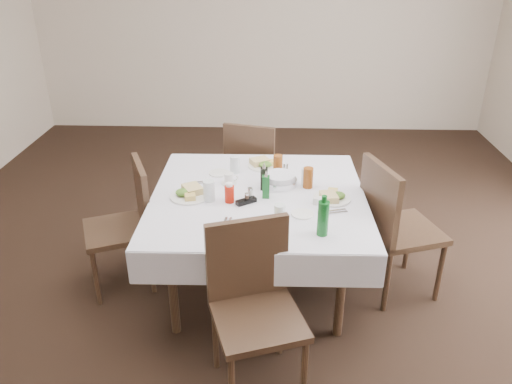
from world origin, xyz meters
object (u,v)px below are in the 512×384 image
chair_north (253,165)px  chair_east (392,222)px  oil_cruet_dark (264,178)px  oil_cruet_green (266,186)px  bread_basket (280,180)px  chair_west (129,218)px  water_e (306,177)px  water_w (209,191)px  coffee_mug (229,179)px  green_bottle (323,218)px  chair_south (253,296)px  ketchup_bottle (229,193)px  water_s (280,214)px  water_n (235,165)px  dining_table (258,203)px

chair_north → chair_east: bearing=-45.9°
oil_cruet_dark → oil_cruet_green: bearing=-83.0°
chair_east → bread_basket: (-0.78, 0.21, 0.21)m
chair_west → water_e: size_ratio=7.12×
water_w → oil_cruet_dark: oil_cruet_dark is taller
coffee_mug → green_bottle: size_ratio=0.47×
water_w → green_bottle: size_ratio=0.55×
chair_south → water_e: bearing=71.8°
water_w → oil_cruet_dark: bearing=27.0°
bread_basket → ketchup_bottle: 0.44m
chair_south → chair_west: 1.30m
chair_west → water_w: chair_west is taller
coffee_mug → chair_east: bearing=-10.3°
water_w → bread_basket: water_w is taller
chair_north → bread_basket: bearing=-74.7°
water_s → bread_basket: water_s is taller
chair_east → coffee_mug: 1.19m
chair_south → ketchup_bottle: (-0.19, 0.76, 0.26)m
chair_south → water_n: bearing=98.6°
oil_cruet_green → bread_basket: bearing=64.6°
dining_table → coffee_mug: 0.30m
dining_table → coffee_mug: size_ratio=12.24×
chair_east → oil_cruet_green: size_ratio=5.06×
water_n → oil_cruet_dark: bearing=-50.7°
oil_cruet_dark → green_bottle: green_bottle is taller
water_n → green_bottle: bearing=-56.3°
chair_south → water_s: chair_south is taller
dining_table → water_e: water_e is taller
ketchup_bottle → bread_basket: bearing=39.6°
bread_basket → oil_cruet_dark: size_ratio=1.19×
water_s → oil_cruet_green: 0.36m
chair_west → water_n: size_ratio=7.14×
oil_cruet_green → chair_east: bearing=-0.1°
water_n → water_e: 0.57m
water_e → ketchup_bottle: bearing=-152.5°
chair_west → dining_table: bearing=-0.8°
chair_south → coffee_mug: bearing=101.7°
dining_table → chair_north: size_ratio=1.57×
chair_north → chair_west: bearing=-130.8°
water_w → bread_basket: size_ratio=0.58×
oil_cruet_green → coffee_mug: bearing=142.4°
oil_cruet_green → green_bottle: green_bottle is taller
water_e → oil_cruet_green: 0.35m
oil_cruet_dark → water_s: bearing=-77.4°
bread_basket → chair_west: bearing=-172.2°
chair_south → chair_east: 1.26m
water_s → water_e: size_ratio=0.94×
dining_table → bread_basket: size_ratio=6.04×
water_e → bread_basket: size_ratio=0.54×
chair_west → coffee_mug: size_ratio=7.80×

